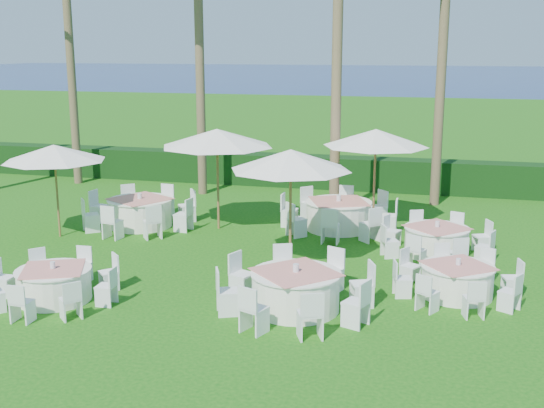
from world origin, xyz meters
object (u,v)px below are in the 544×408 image
(banquet_table_c, at_px, (457,280))
(banquet_table_a, at_px, (54,284))
(umbrella_c, at_px, (217,138))
(umbrella_b, at_px, (291,160))
(banquet_table_d, at_px, (140,212))
(banquet_table_e, at_px, (338,214))
(umbrella_a, at_px, (54,153))
(banquet_table_f, at_px, (436,240))
(banquet_table_b, at_px, (296,290))
(umbrella_d, at_px, (376,138))

(banquet_table_c, bearing_deg, banquet_table_a, -164.33)
(umbrella_c, bearing_deg, umbrella_b, -46.01)
(banquet_table_a, bearing_deg, banquet_table_c, 15.67)
(banquet_table_d, xyz_separation_m, umbrella_c, (2.37, 0.31, 2.27))
(banquet_table_a, relative_size, banquet_table_d, 0.82)
(banquet_table_e, xyz_separation_m, umbrella_a, (-7.59, -2.71, 1.96))
(banquet_table_c, xyz_separation_m, banquet_table_f, (-0.48, 2.99, 0.02))
(banquet_table_f, distance_m, umbrella_c, 6.82)
(banquet_table_f, xyz_separation_m, umbrella_c, (-6.32, 1.09, 2.33))
(banquet_table_a, bearing_deg, banquet_table_b, 8.06)
(umbrella_a, distance_m, umbrella_b, 7.04)
(banquet_table_a, bearing_deg, umbrella_a, 119.80)
(banquet_table_a, bearing_deg, banquet_table_d, 97.61)
(banquet_table_a, distance_m, banquet_table_f, 9.51)
(banquet_table_f, relative_size, umbrella_c, 0.87)
(banquet_table_d, distance_m, banquet_table_e, 5.94)
(umbrella_a, distance_m, umbrella_c, 4.56)
(umbrella_a, height_order, umbrella_b, umbrella_b)
(umbrella_c, relative_size, umbrella_d, 1.06)
(banquet_table_b, relative_size, banquet_table_c, 1.15)
(banquet_table_b, bearing_deg, banquet_table_a, -171.94)
(umbrella_a, xyz_separation_m, umbrella_d, (8.55, 3.39, 0.26))
(banquet_table_d, distance_m, umbrella_c, 3.29)
(umbrella_b, bearing_deg, banquet_table_e, 80.33)
(banquet_table_b, distance_m, umbrella_c, 7.10)
(banquet_table_a, height_order, banquet_table_c, banquet_table_a)
(banquet_table_b, height_order, banquet_table_f, banquet_table_b)
(banquet_table_c, relative_size, umbrella_c, 0.84)
(banquet_table_c, bearing_deg, umbrella_b, 164.00)
(banquet_table_a, height_order, umbrella_a, umbrella_a)
(umbrella_a, bearing_deg, umbrella_b, -8.25)
(banquet_table_c, xyz_separation_m, umbrella_a, (-10.93, 2.15, 2.04))
(umbrella_b, bearing_deg, banquet_table_c, -16.00)
(umbrella_b, xyz_separation_m, umbrella_c, (-2.84, 2.94, 0.06))
(banquet_table_b, height_order, umbrella_b, umbrella_b)
(banquet_table_c, height_order, banquet_table_e, banquet_table_e)
(banquet_table_c, xyz_separation_m, banquet_table_e, (-3.34, 4.85, 0.09))
(umbrella_b, height_order, umbrella_d, umbrella_d)
(banquet_table_d, bearing_deg, umbrella_b, -26.76)
(banquet_table_a, xyz_separation_m, banquet_table_d, (-0.82, 6.11, 0.08))
(banquet_table_a, distance_m, umbrella_c, 7.01)
(banquet_table_d, xyz_separation_m, banquet_table_e, (5.84, 1.09, 0.01))
(banquet_table_e, distance_m, umbrella_a, 8.30)
(banquet_table_d, height_order, banquet_table_e, banquet_table_e)
(umbrella_b, bearing_deg, umbrella_c, 133.99)
(banquet_table_a, relative_size, umbrella_b, 0.94)
(banquet_table_c, height_order, umbrella_a, umbrella_a)
(umbrella_c, bearing_deg, banquet_table_c, -30.92)
(umbrella_c, distance_m, umbrella_d, 4.66)
(banquet_table_d, relative_size, umbrella_d, 1.09)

